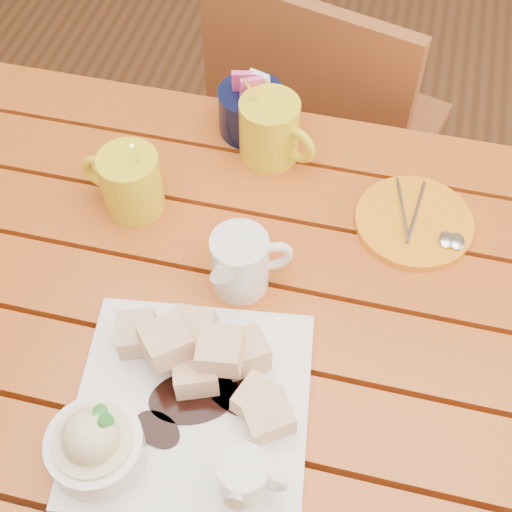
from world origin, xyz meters
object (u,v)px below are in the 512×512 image
(coffee_mug_left, at_px, (129,181))
(chair_far, at_px, (321,135))
(dessert_plate, at_px, (171,412))
(orange_saucer, at_px, (415,222))
(table, at_px, (250,358))
(coffee_mug_right, at_px, (271,130))

(coffee_mug_left, distance_m, chair_far, 0.62)
(dessert_plate, height_order, orange_saucer, dessert_plate)
(coffee_mug_left, height_order, chair_far, coffee_mug_left)
(orange_saucer, bearing_deg, chair_far, 114.25)
(table, height_order, coffee_mug_right, coffee_mug_right)
(table, height_order, coffee_mug_left, coffee_mug_left)
(coffee_mug_left, relative_size, orange_saucer, 0.85)
(coffee_mug_right, xyz_separation_m, orange_saucer, (0.23, -0.09, -0.05))
(table, bearing_deg, coffee_mug_left, 144.66)
(coffee_mug_left, height_order, coffee_mug_right, coffee_mug_right)
(coffee_mug_left, relative_size, coffee_mug_right, 0.95)
(coffee_mug_left, distance_m, orange_saucer, 0.40)
(table, relative_size, coffee_mug_right, 8.04)
(dessert_plate, height_order, coffee_mug_left, coffee_mug_left)
(coffee_mug_left, xyz_separation_m, coffee_mug_right, (0.17, 0.14, 0.00))
(table, relative_size, dessert_plate, 3.95)
(coffee_mug_left, xyz_separation_m, orange_saucer, (0.40, 0.06, -0.04))
(coffee_mug_right, height_order, orange_saucer, coffee_mug_right)
(table, relative_size, chair_far, 1.40)
(coffee_mug_left, relative_size, chair_far, 0.17)
(coffee_mug_left, distance_m, coffee_mug_right, 0.22)
(table, distance_m, orange_saucer, 0.30)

